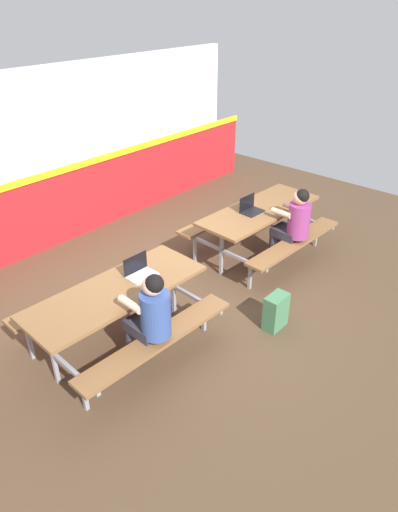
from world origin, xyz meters
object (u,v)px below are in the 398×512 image
(picnic_table_left, at_px, (118,302))
(backpack_dark, at_px, (275,312))
(picnic_table_right, at_px, (259,219))
(student_nearer, at_px, (150,315))
(laptop_silver, at_px, (140,271))
(laptop_dark, at_px, (250,209))
(student_further, at_px, (294,222))

(picnic_table_left, xyz_separation_m, backpack_dark, (1.40, -1.12, -0.36))
(picnic_table_right, bearing_deg, student_nearer, -167.42)
(laptop_silver, height_order, laptop_dark, same)
(picnic_table_left, height_order, student_nearer, student_nearer)
(picnic_table_left, height_order, backpack_dark, picnic_table_left)
(picnic_table_left, distance_m, picnic_table_right, 2.70)
(student_further, distance_m, backpack_dark, 1.53)
(backpack_dark, bearing_deg, picnic_table_right, 42.13)
(student_nearer, bearing_deg, laptop_silver, 56.06)
(backpack_dark, bearing_deg, picnic_table_left, 141.45)
(student_further, bearing_deg, laptop_silver, 167.34)
(student_nearer, distance_m, student_further, 2.74)
(student_nearer, xyz_separation_m, laptop_silver, (0.39, 0.58, 0.08))
(laptop_silver, bearing_deg, student_nearer, -123.94)
(picnic_table_right, xyz_separation_m, student_nearer, (-2.73, -0.61, 0.13))
(laptop_silver, distance_m, laptop_dark, 2.17)
(laptop_dark, height_order, backpack_dark, laptop_dark)
(student_nearer, distance_m, laptop_silver, 0.70)
(picnic_table_left, distance_m, laptop_silver, 0.42)
(student_further, height_order, laptop_silver, student_further)
(student_further, bearing_deg, student_nearer, -178.94)
(picnic_table_left, distance_m, backpack_dark, 1.83)
(student_further, distance_m, laptop_dark, 0.63)
(laptop_silver, relative_size, backpack_dark, 0.75)
(picnic_table_left, bearing_deg, student_nearer, -93.08)
(picnic_table_right, height_order, backpack_dark, picnic_table_right)
(laptop_silver, xyz_separation_m, backpack_dark, (1.04, -1.14, -0.57))
(picnic_table_right, distance_m, student_further, 0.57)
(picnic_table_left, xyz_separation_m, student_further, (2.71, -0.51, 0.13))
(backpack_dark, bearing_deg, student_further, 25.09)
(student_further, xyz_separation_m, laptop_silver, (-2.35, 0.53, 0.08))
(laptop_silver, distance_m, backpack_dark, 1.65)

